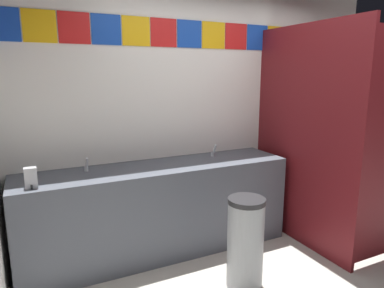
{
  "coord_description": "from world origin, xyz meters",
  "views": [
    {
      "loc": [
        -1.82,
        -1.77,
        1.72
      ],
      "look_at": [
        -0.53,
        0.89,
        1.12
      ],
      "focal_mm": 32.25,
      "sensor_mm": 36.0,
      "label": 1
    }
  ],
  "objects": [
    {
      "name": "wall_back",
      "position": [
        -0.0,
        1.53,
        1.41
      ],
      "size": [
        4.14,
        0.09,
        2.81
      ],
      "color": "white",
      "rests_on": "ground_plane"
    },
    {
      "name": "faucet_right",
      "position": [
        -0.1,
        1.28,
        0.92
      ],
      "size": [
        0.04,
        0.1,
        0.14
      ],
      "color": "silver",
      "rests_on": "vanity_counter"
    },
    {
      "name": "vanity_counter",
      "position": [
        -0.74,
        1.19,
        0.44
      ],
      "size": [
        2.56,
        0.59,
        0.87
      ],
      "color": "#4C515B",
      "rests_on": "ground_plane"
    },
    {
      "name": "trash_bin",
      "position": [
        -0.31,
        0.35,
        0.38
      ],
      "size": [
        0.3,
        0.3,
        0.76
      ],
      "color": "#999EA3",
      "rests_on": "ground_plane"
    },
    {
      "name": "faucet_left",
      "position": [
        -1.38,
        1.28,
        0.92
      ],
      "size": [
        0.04,
        0.1,
        0.14
      ],
      "color": "silver",
      "rests_on": "vanity_counter"
    },
    {
      "name": "soap_dispenser",
      "position": [
        -1.83,
        1.01,
        0.95
      ],
      "size": [
        0.09,
        0.09,
        0.16
      ],
      "color": "#B7BABF",
      "rests_on": "vanity_counter"
    },
    {
      "name": "toilet",
      "position": [
        1.24,
        1.13,
        0.3
      ],
      "size": [
        0.39,
        0.49,
        0.74
      ],
      "color": "white",
      "rests_on": "ground_plane"
    },
    {
      "name": "stall_divider",
      "position": [
        0.81,
        0.53,
        1.09
      ],
      "size": [
        0.92,
        1.4,
        2.19
      ],
      "color": "maroon",
      "rests_on": "ground_plane"
    }
  ]
}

